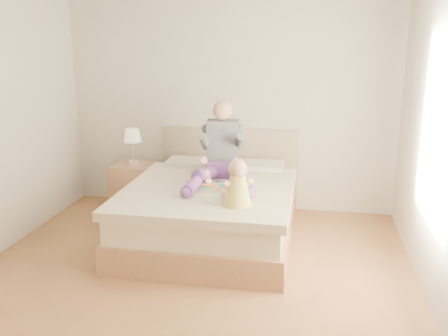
% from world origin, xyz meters
% --- Properties ---
extents(room, '(4.02, 4.22, 2.71)m').
position_xyz_m(room, '(0.08, 0.01, 1.51)').
color(room, brown).
rests_on(room, ground).
extents(bed, '(1.70, 2.18, 1.00)m').
position_xyz_m(bed, '(0.00, 1.08, 0.32)').
color(bed, '#8D5F41').
rests_on(bed, ground).
extents(nightstand, '(0.55, 0.50, 0.61)m').
position_xyz_m(nightstand, '(-1.09, 1.64, 0.30)').
color(nightstand, '#8D5F41').
rests_on(nightstand, ground).
extents(lamp, '(0.21, 0.21, 0.43)m').
position_xyz_m(lamp, '(-1.09, 1.65, 0.93)').
color(lamp, silver).
rests_on(lamp, nightstand).
extents(adult, '(0.72, 1.07, 0.85)m').
position_xyz_m(adult, '(0.07, 1.21, 0.86)').
color(adult, '#633381').
rests_on(adult, bed).
extents(tray, '(0.46, 0.37, 0.13)m').
position_xyz_m(tray, '(0.08, 0.87, 0.64)').
color(tray, silver).
rests_on(tray, bed).
extents(baby, '(0.34, 0.38, 0.43)m').
position_xyz_m(baby, '(0.37, 0.41, 0.78)').
color(baby, gold).
rests_on(baby, bed).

